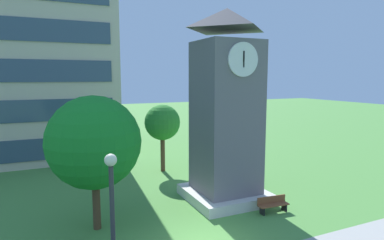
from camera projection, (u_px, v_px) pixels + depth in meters
clock_tower at (226, 117)px, 19.65m from camera, size 4.56×4.56×11.43m
park_bench at (273, 204)px, 18.28m from camera, size 1.83×0.62×0.88m
street_lamp at (113, 220)px, 9.54m from camera, size 0.36×0.36×5.33m
tree_near_tower at (94, 142)px, 15.80m from camera, size 4.53×4.53×6.64m
tree_by_building at (162, 123)px, 25.92m from camera, size 2.82×2.82×5.36m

